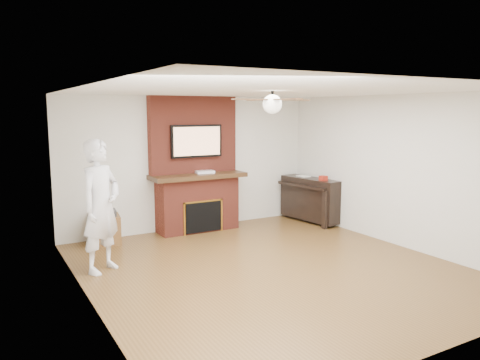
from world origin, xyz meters
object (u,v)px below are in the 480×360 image
fireplace (196,178)px  piano (311,198)px  side_table (105,228)px  person (101,206)px

fireplace → piano: size_ratio=1.78×
side_table → piano: size_ratio=0.41×
side_table → piano: bearing=2.1°
side_table → piano: piano is taller
fireplace → person: size_ratio=1.35×
person → piano: 4.50m
side_table → person: bearing=-95.7°
fireplace → piano: bearing=-13.5°
fireplace → piano: 2.40m
fireplace → side_table: 1.89m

